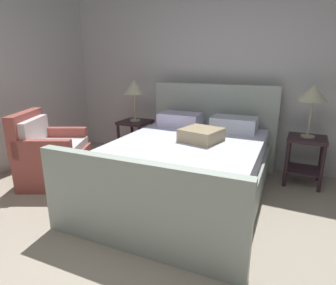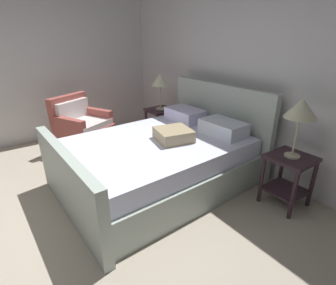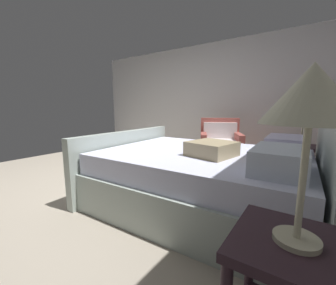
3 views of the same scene
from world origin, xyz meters
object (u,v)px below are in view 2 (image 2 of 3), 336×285
at_px(armchair, 83,130).
at_px(nightstand_left, 161,120).
at_px(bed, 161,159).
at_px(table_lamp_right, 301,110).
at_px(table_lamp_left, 160,80).
at_px(nightstand_right, 288,173).

bearing_deg(armchair, nightstand_left, 70.61).
height_order(bed, table_lamp_right, table_lamp_right).
bearing_deg(table_lamp_left, armchair, -109.39).
bearing_deg(nightstand_right, table_lamp_left, -177.99).
xyz_separation_m(nightstand_right, table_lamp_right, (0.00, 0.00, 0.71)).
height_order(nightstand_right, nightstand_left, same).
relative_size(bed, nightstand_left, 3.95).
bearing_deg(armchair, table_lamp_right, 25.34).
height_order(bed, nightstand_left, bed).
relative_size(table_lamp_right, nightstand_left, 1.05).
xyz_separation_m(bed, table_lamp_right, (1.20, 0.89, 0.77)).
relative_size(nightstand_right, table_lamp_right, 0.95).
distance_m(table_lamp_left, armchair, 1.53).
distance_m(table_lamp_right, nightstand_left, 2.51).
bearing_deg(nightstand_right, armchair, -154.66).
bearing_deg(nightstand_right, bed, -143.38).
distance_m(bed, table_lamp_right, 1.68).
xyz_separation_m(bed, table_lamp_left, (-1.20, 0.81, 0.75)).
distance_m(nightstand_left, table_lamp_left, 0.70).
relative_size(bed, table_lamp_left, 3.83).
bearing_deg(table_lamp_right, bed, -143.38).
bearing_deg(bed, armchair, -164.54).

